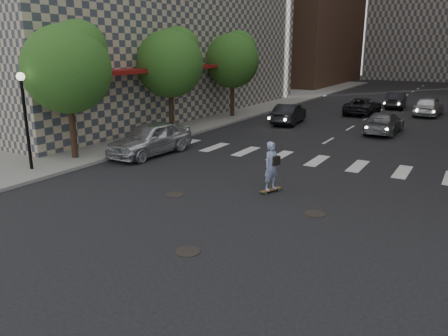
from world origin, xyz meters
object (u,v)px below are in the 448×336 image
(tree_c, at_px, (234,58))
(traffic_car_c, at_px, (363,106))
(traffic_car_d, at_px, (429,106))
(skateboarder, at_px, (272,166))
(tree_a, at_px, (70,65))
(tree_b, at_px, (172,61))
(lamppost, at_px, (24,107))
(traffic_car_e, at_px, (396,100))
(traffic_car_b, at_px, (384,123))
(silver_sedan, at_px, (150,139))
(traffic_car_a, at_px, (289,114))

(tree_c, xyz_separation_m, traffic_car_c, (8.61, 6.86, -3.96))
(traffic_car_d, bearing_deg, skateboarder, 87.29)
(tree_a, xyz_separation_m, tree_b, (0.00, 8.00, 0.00))
(traffic_car_d, bearing_deg, traffic_car_c, 26.64)
(lamppost, distance_m, tree_a, 3.14)
(traffic_car_d, distance_m, traffic_car_e, 4.78)
(traffic_car_b, bearing_deg, silver_sedan, 54.23)
(traffic_car_a, xyz_separation_m, traffic_car_b, (6.76, -0.30, -0.04))
(tree_a, xyz_separation_m, traffic_car_c, (8.61, 22.86, -3.96))
(skateboarder, bearing_deg, tree_b, 163.85)
(traffic_car_e, bearing_deg, silver_sedan, 68.35)
(traffic_car_d, bearing_deg, tree_c, 37.54)
(tree_b, relative_size, traffic_car_a, 1.49)
(lamppost, xyz_separation_m, traffic_car_a, (5.08, 18.03, -2.20))
(lamppost, distance_m, traffic_car_e, 32.86)
(skateboarder, bearing_deg, lamppost, -144.35)
(traffic_car_a, height_order, traffic_car_b, traffic_car_a)
(tree_b, distance_m, traffic_car_b, 14.32)
(tree_b, relative_size, traffic_car_d, 1.41)
(tree_a, xyz_separation_m, traffic_car_a, (5.04, 15.39, -3.92))
(traffic_car_a, bearing_deg, tree_b, 49.04)
(traffic_car_a, relative_size, traffic_car_c, 0.90)
(tree_c, xyz_separation_m, traffic_car_d, (13.44, 8.86, -3.85))
(tree_c, height_order, traffic_car_b, tree_c)
(traffic_car_e, bearing_deg, tree_a, 65.40)
(tree_b, bearing_deg, traffic_car_c, 59.91)
(silver_sedan, height_order, traffic_car_a, silver_sedan)
(tree_b, height_order, silver_sedan, tree_b)
(skateboarder, height_order, silver_sedan, skateboarder)
(tree_b, relative_size, traffic_car_e, 1.48)
(traffic_car_a, height_order, traffic_car_e, traffic_car_e)
(tree_a, height_order, tree_c, same)
(traffic_car_b, bearing_deg, traffic_car_c, -66.42)
(silver_sedan, distance_m, traffic_car_d, 24.72)
(traffic_car_c, relative_size, traffic_car_d, 1.06)
(tree_a, height_order, traffic_car_e, tree_a)
(silver_sedan, relative_size, traffic_car_b, 1.06)
(tree_b, height_order, traffic_car_a, tree_b)
(tree_b, relative_size, traffic_car_c, 1.33)
(tree_a, bearing_deg, lamppost, -90.99)
(lamppost, height_order, traffic_car_a, lamppost)
(skateboarder, bearing_deg, tree_c, 143.97)
(traffic_car_c, bearing_deg, silver_sedan, 73.38)
(lamppost, height_order, tree_b, tree_b)
(traffic_car_a, bearing_deg, skateboarder, 103.11)
(traffic_car_b, bearing_deg, tree_c, -3.14)
(silver_sedan, height_order, traffic_car_b, silver_sedan)
(silver_sedan, xyz_separation_m, traffic_car_b, (9.34, 12.37, -0.17))
(tree_b, distance_m, skateboarder, 13.52)
(silver_sedan, bearing_deg, lamppost, -111.40)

